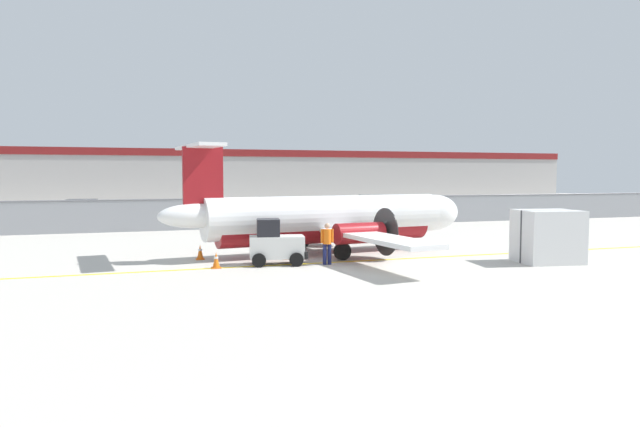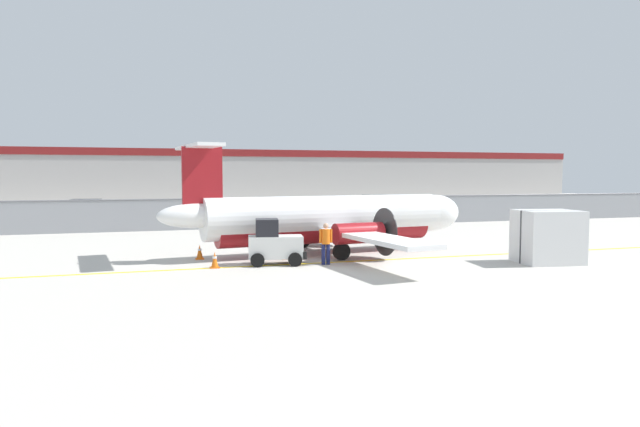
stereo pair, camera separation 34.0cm
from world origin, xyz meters
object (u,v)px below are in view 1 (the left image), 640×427
at_px(parked_car_0, 84,209).
at_px(parked_car_3, 373,203).
at_px(baggage_tug, 276,244).
at_px(cargo_container, 548,236).
at_px(traffic_cone_far_left, 200,252).
at_px(parked_car_1, 204,208).
at_px(traffic_cone_near_left, 286,252).
at_px(parked_car_2, 306,208).
at_px(traffic_cone_near_right, 216,260).
at_px(commuter_airplane, 332,219).
at_px(ground_crew_worker, 327,241).

bearing_deg(parked_car_0, parked_car_3, 7.47).
bearing_deg(baggage_tug, cargo_container, -4.93).
xyz_separation_m(traffic_cone_far_left, parked_car_1, (2.83, 23.54, 0.58)).
distance_m(traffic_cone_near_left, parked_car_1, 24.64).
height_order(baggage_tug, traffic_cone_far_left, baggage_tug).
bearing_deg(cargo_container, parked_car_2, 105.09).
distance_m(cargo_container, traffic_cone_near_right, 13.72).
distance_m(commuter_airplane, baggage_tug, 4.28).
distance_m(parked_car_2, parked_car_3, 10.14).
bearing_deg(traffic_cone_near_right, baggage_tug, 3.19).
relative_size(traffic_cone_near_left, traffic_cone_near_right, 1.00).
distance_m(ground_crew_worker, parked_car_3, 32.60).
height_order(cargo_container, parked_car_2, cargo_container).
distance_m(traffic_cone_near_left, parked_car_3, 31.49).
height_order(commuter_airplane, cargo_container, commuter_airplane).
relative_size(parked_car_0, parked_car_1, 1.01).
bearing_deg(traffic_cone_far_left, parked_car_0, 105.26).
bearing_deg(parked_car_1, commuter_airplane, 99.57).
height_order(traffic_cone_near_right, parked_car_3, parked_car_3).
relative_size(commuter_airplane, traffic_cone_far_left, 25.12).
bearing_deg(traffic_cone_far_left, baggage_tug, -40.71).
bearing_deg(commuter_airplane, parked_car_0, 111.09).
relative_size(baggage_tug, parked_car_1, 0.59).
distance_m(baggage_tug, ground_crew_worker, 2.11).
xyz_separation_m(cargo_container, parked_car_3, (5.65, 31.46, -0.21)).
height_order(baggage_tug, traffic_cone_near_right, baggage_tug).
height_order(cargo_container, parked_car_3, cargo_container).
height_order(baggage_tug, traffic_cone_near_left, baggage_tug).
bearing_deg(traffic_cone_far_left, parked_car_1, 83.14).
bearing_deg(parked_car_1, cargo_container, 112.30).
bearing_deg(ground_crew_worker, parked_car_0, 27.80).
distance_m(traffic_cone_near_right, parked_car_1, 26.20).
xyz_separation_m(commuter_airplane, baggage_tug, (-3.33, -2.57, -0.75)).
xyz_separation_m(baggage_tug, parked_car_2, (8.10, 23.01, 0.04)).
relative_size(baggage_tug, parked_car_0, 0.58).
bearing_deg(parked_car_1, baggage_tug, 91.47).
bearing_deg(parked_car_3, parked_car_0, -179.34).
xyz_separation_m(commuter_airplane, traffic_cone_near_left, (-2.55, -1.26, -1.29)).
bearing_deg(parked_car_2, parked_car_0, 163.68).
distance_m(commuter_airplane, traffic_cone_far_left, 6.25).
xyz_separation_m(commuter_airplane, cargo_container, (7.64, -5.52, -0.50)).
relative_size(traffic_cone_far_left, parked_car_2, 0.15).
bearing_deg(traffic_cone_near_right, cargo_container, -11.83).
bearing_deg(traffic_cone_near_left, parked_car_0, 111.94).
height_order(cargo_container, parked_car_0, cargo_container).
relative_size(parked_car_1, parked_car_2, 0.98).
bearing_deg(ground_crew_worker, parked_car_2, -9.40).
bearing_deg(parked_car_2, cargo_container, -88.69).
relative_size(cargo_container, parked_car_2, 0.62).
distance_m(traffic_cone_near_left, traffic_cone_far_left, 3.73).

